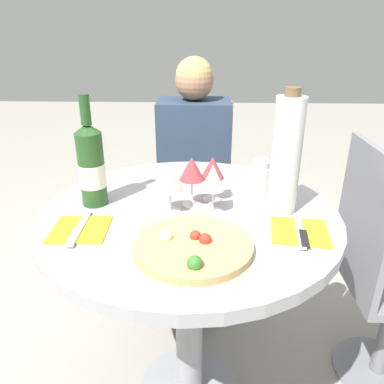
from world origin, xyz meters
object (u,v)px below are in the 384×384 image
pizza_large (193,246)px  chair_behind_diner (194,198)px  seated_diner (193,200)px  tall_carafe (286,156)px  dining_table (189,251)px  chair_empty_side (383,278)px  wine_bottle (91,165)px

pizza_large → chair_behind_diner: bearing=91.4°
seated_diner → tall_carafe: seated_diner is taller
dining_table → chair_empty_side: bearing=9.5°
pizza_large → tall_carafe: size_ratio=0.82×
chair_empty_side → tall_carafe: size_ratio=2.60×
chair_behind_diner → pizza_large: 1.05m
chair_empty_side → tall_carafe: (-0.41, -0.11, 0.49)m
dining_table → chair_empty_side: chair_empty_side is taller
seated_diner → tall_carafe: (0.28, -0.61, 0.43)m
chair_behind_diner → tall_carafe: size_ratio=2.60×
dining_table → chair_behind_diner: 0.79m
pizza_large → tall_carafe: tall_carafe is taller
chair_behind_diner → seated_diner: bearing=90.0°
chair_empty_side → wine_bottle: 1.08m
dining_table → wine_bottle: (-0.29, 0.04, 0.27)m
dining_table → chair_empty_side: (0.69, 0.12, -0.17)m
seated_diner → wine_bottle: bearing=63.7°
pizza_large → wine_bottle: wine_bottle is taller
seated_diner → dining_table: bearing=90.5°
seated_diner → pizza_large: size_ratio=3.95×
tall_carafe → chair_empty_side: bearing=14.6°
chair_behind_diner → chair_empty_side: 0.96m
seated_diner → pizza_large: 0.88m
chair_behind_diner → tall_carafe: 0.95m
tall_carafe → pizza_large: bearing=-138.4°
chair_behind_diner → wine_bottle: bearing=68.6°
seated_diner → tall_carafe: size_ratio=3.23×
wine_bottle → seated_diner: bearing=63.7°
chair_behind_diner → chair_empty_side: size_ratio=1.00×
pizza_large → wine_bottle: (-0.31, 0.26, 0.11)m
dining_table → pizza_large: pizza_large is taller
chair_behind_diner → seated_diner: size_ratio=0.81×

